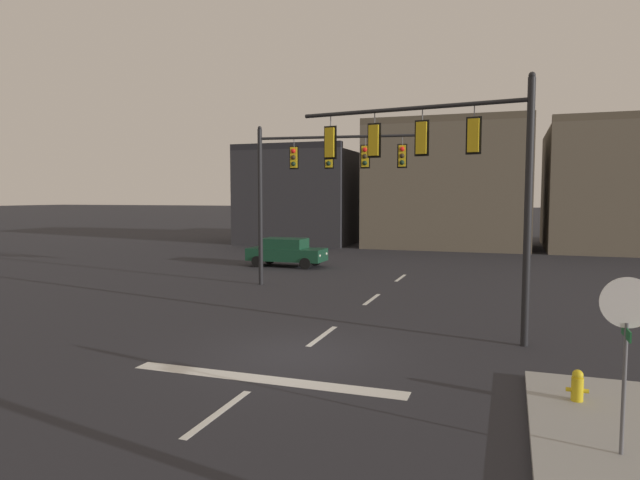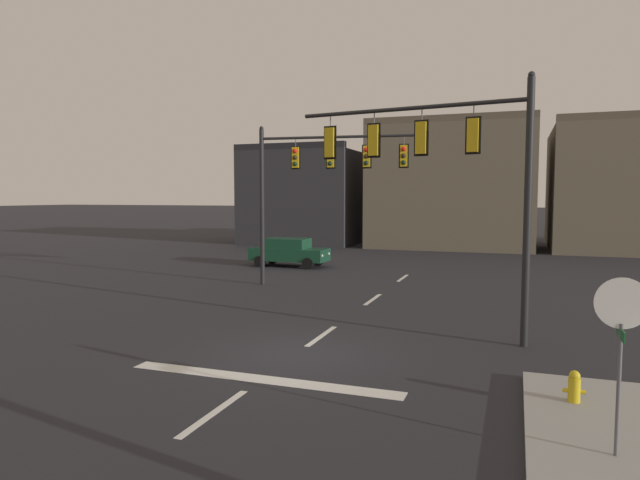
% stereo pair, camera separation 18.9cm
% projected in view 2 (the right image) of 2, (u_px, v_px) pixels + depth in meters
% --- Properties ---
extents(ground_plane, '(400.00, 400.00, 0.00)m').
position_uv_depth(ground_plane, '(295.00, 355.00, 14.03)').
color(ground_plane, '#232328').
extents(stop_bar_paint, '(6.40, 0.50, 0.01)m').
position_uv_depth(stop_bar_paint, '(261.00, 379.00, 12.16)').
color(stop_bar_paint, silver).
rests_on(stop_bar_paint, ground).
extents(lane_centreline, '(0.16, 26.40, 0.01)m').
position_uv_depth(lane_centreline, '(322.00, 336.00, 15.91)').
color(lane_centreline, silver).
rests_on(lane_centreline, ground).
extents(signal_mast_near_side, '(6.72, 1.18, 7.23)m').
position_uv_depth(signal_mast_near_side, '(443.00, 160.00, 15.50)').
color(signal_mast_near_side, black).
rests_on(signal_mast_near_side, ground).
extents(signal_mast_far_side, '(7.33, 1.03, 7.13)m').
position_uv_depth(signal_mast_far_side, '(316.00, 172.00, 24.29)').
color(signal_mast_far_side, black).
rests_on(signal_mast_far_side, ground).
extents(stop_sign, '(0.76, 0.64, 2.83)m').
position_uv_depth(stop_sign, '(621.00, 324.00, 8.10)').
color(stop_sign, '#56565B').
rests_on(stop_sign, ground).
extents(car_lot_nearside, '(4.46, 1.92, 1.61)m').
position_uv_depth(car_lot_nearside, '(289.00, 251.00, 31.67)').
color(car_lot_nearside, '#143D28').
rests_on(car_lot_nearside, ground).
extents(fire_hydrant, '(0.40, 0.30, 0.75)m').
position_uv_depth(fire_hydrant, '(574.00, 392.00, 10.40)').
color(fire_hydrant, gold).
rests_on(fire_hydrant, ground).
extents(building_row, '(57.91, 12.40, 9.84)m').
position_uv_depth(building_row, '(636.00, 193.00, 40.50)').
color(building_row, '#2D2D33').
rests_on(building_row, ground).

